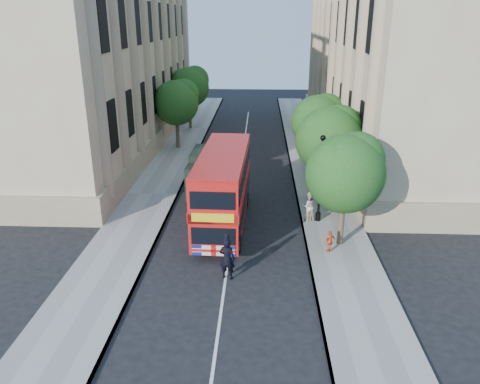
# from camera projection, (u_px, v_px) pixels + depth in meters

# --- Properties ---
(ground) EXTENTS (120.00, 120.00, 0.00)m
(ground) POSITION_uv_depth(u_px,v_px,m) (226.00, 272.00, 22.27)
(ground) COLOR black
(ground) RESTS_ON ground
(pavement_right) EXTENTS (3.50, 80.00, 0.12)m
(pavement_right) POSITION_uv_depth(u_px,v_px,m) (322.00, 197.00, 31.37)
(pavement_right) COLOR gray
(pavement_right) RESTS_ON ground
(pavement_left) EXTENTS (3.50, 80.00, 0.12)m
(pavement_left) POSITION_uv_depth(u_px,v_px,m) (153.00, 194.00, 31.84)
(pavement_left) COLOR gray
(pavement_left) RESTS_ON ground
(building_right) EXTENTS (12.00, 38.00, 18.00)m
(building_right) POSITION_uv_depth(u_px,v_px,m) (401.00, 46.00, 40.99)
(building_right) COLOR tan
(building_right) RESTS_ON ground
(building_left) EXTENTS (12.00, 38.00, 18.00)m
(building_left) POSITION_uv_depth(u_px,v_px,m) (92.00, 45.00, 42.11)
(building_left) COLOR tan
(building_left) RESTS_ON ground
(tree_right_near) EXTENTS (4.00, 4.00, 6.08)m
(tree_right_near) POSITION_uv_depth(u_px,v_px,m) (346.00, 169.00, 23.38)
(tree_right_near) COLOR #473828
(tree_right_near) RESTS_ON ground
(tree_right_mid) EXTENTS (4.20, 4.20, 6.37)m
(tree_right_mid) POSITION_uv_depth(u_px,v_px,m) (330.00, 137.00, 28.92)
(tree_right_mid) COLOR #473828
(tree_right_mid) RESTS_ON ground
(tree_right_far) EXTENTS (4.00, 4.00, 6.15)m
(tree_right_far) POSITION_uv_depth(u_px,v_px,m) (319.00, 119.00, 34.58)
(tree_right_far) COLOR #473828
(tree_right_far) RESTS_ON ground
(tree_left_far) EXTENTS (4.00, 4.00, 6.30)m
(tree_left_far) POSITION_uv_depth(u_px,v_px,m) (177.00, 100.00, 41.56)
(tree_left_far) COLOR #473828
(tree_left_far) RESTS_ON ground
(tree_left_back) EXTENTS (4.20, 4.20, 6.65)m
(tree_left_back) POSITION_uv_depth(u_px,v_px,m) (189.00, 85.00, 48.95)
(tree_left_back) COLOR #473828
(tree_left_back) RESTS_ON ground
(lamp_post) EXTENTS (0.32, 0.32, 5.16)m
(lamp_post) POSITION_uv_depth(u_px,v_px,m) (320.00, 182.00, 26.80)
(lamp_post) COLOR black
(lamp_post) RESTS_ON pavement_right
(double_decker_bus) EXTENTS (2.77, 9.34, 4.28)m
(double_decker_bus) POSITION_uv_depth(u_px,v_px,m) (223.00, 187.00, 26.50)
(double_decker_bus) COLOR red
(double_decker_bus) RESTS_ON ground
(box_van) EXTENTS (2.21, 5.09, 2.88)m
(box_van) POSITION_uv_depth(u_px,v_px,m) (206.00, 174.00, 31.70)
(box_van) COLOR black
(box_van) RESTS_ON ground
(police_constable) EXTENTS (0.82, 0.62, 2.02)m
(police_constable) POSITION_uv_depth(u_px,v_px,m) (227.00, 259.00, 21.41)
(police_constable) COLOR black
(police_constable) RESTS_ON ground
(woman_pedestrian) EXTENTS (1.00, 0.86, 1.78)m
(woman_pedestrian) POSITION_uv_depth(u_px,v_px,m) (308.00, 206.00, 27.35)
(woman_pedestrian) COLOR silver
(woman_pedestrian) RESTS_ON pavement_right
(child_a) EXTENTS (0.74, 0.61, 1.17)m
(child_a) POSITION_uv_depth(u_px,v_px,m) (330.00, 241.00, 23.76)
(child_a) COLOR orange
(child_a) RESTS_ON pavement_right
(child_b) EXTENTS (0.71, 0.45, 1.05)m
(child_b) POSITION_uv_depth(u_px,v_px,m) (309.00, 212.00, 27.45)
(child_b) COLOR gold
(child_b) RESTS_ON pavement_right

